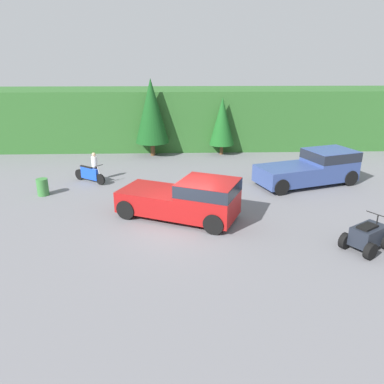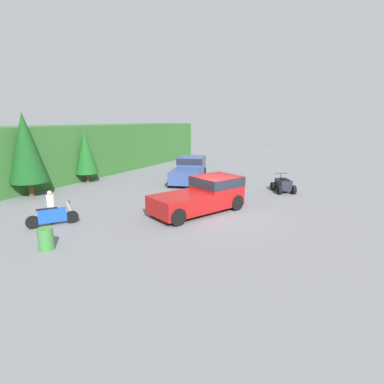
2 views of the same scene
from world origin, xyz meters
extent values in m
plane|color=slate|center=(0.00, 0.00, 0.00)|extent=(80.00, 80.00, 0.00)
cube|color=#2D6028|center=(0.00, 16.00, 2.22)|extent=(44.00, 6.00, 4.45)
cylinder|color=brown|center=(-2.10, 12.35, 0.49)|extent=(0.33, 0.33, 0.98)
cone|color=#144719|center=(-2.10, 12.35, 3.22)|extent=(2.40, 2.40, 4.47)
cylinder|color=brown|center=(2.95, 12.51, 0.37)|extent=(0.25, 0.25, 0.74)
cone|color=#19561E|center=(2.95, 12.51, 2.44)|extent=(1.82, 1.82, 3.39)
cube|color=maroon|center=(1.03, 0.39, 1.05)|extent=(3.02, 2.92, 1.63)
cube|color=#1E232D|center=(1.03, 0.39, 1.59)|extent=(3.04, 2.95, 0.52)
cube|color=maroon|center=(-1.35, 1.45, 0.71)|extent=(3.49, 3.13, 0.93)
cylinder|color=black|center=(1.99, 1.05, 0.43)|extent=(0.91, 0.61, 0.87)
cylinder|color=black|center=(1.18, -0.76, 0.43)|extent=(0.91, 0.61, 0.87)
cylinder|color=black|center=(-1.74, 2.71, 0.43)|extent=(0.91, 0.61, 0.87)
cylinder|color=black|center=(-2.55, 0.90, 0.43)|extent=(0.91, 0.61, 0.87)
cube|color=#334784|center=(8.35, 5.80, 1.05)|extent=(3.07, 2.84, 1.63)
cube|color=#1E232D|center=(8.35, 5.80, 1.59)|extent=(3.10, 2.86, 0.52)
cube|color=#334784|center=(5.68, 4.92, 0.71)|extent=(3.61, 3.01, 0.93)
cylinder|color=black|center=(8.70, 6.96, 0.43)|extent=(0.91, 0.54, 0.87)
cylinder|color=black|center=(9.32, 5.08, 0.43)|extent=(0.91, 0.54, 0.87)
cylinder|color=black|center=(4.44, 5.56, 0.43)|extent=(0.91, 0.54, 0.87)
cylinder|color=black|center=(5.06, 3.67, 0.43)|extent=(0.91, 0.54, 0.87)
cylinder|color=black|center=(-4.62, 5.69, 0.31)|extent=(0.57, 0.44, 0.63)
cylinder|color=black|center=(-6.02, 6.67, 0.31)|extent=(0.57, 0.44, 0.63)
cube|color=blue|center=(-5.32, 6.18, 0.52)|extent=(1.12, 0.85, 0.66)
cylinder|color=#B7B7BC|center=(-4.66, 5.72, 0.71)|extent=(0.27, 0.21, 0.76)
cylinder|color=black|center=(-4.66, 5.72, 1.10)|extent=(0.37, 0.51, 0.04)
cube|color=black|center=(-5.49, 6.30, 0.88)|extent=(0.83, 0.64, 0.06)
cylinder|color=black|center=(6.97, -1.51, 0.30)|extent=(0.63, 0.51, 0.61)
cylinder|color=black|center=(5.97, -2.16, 0.30)|extent=(0.63, 0.51, 0.61)
cylinder|color=black|center=(6.50, -2.99, 0.30)|extent=(0.63, 0.51, 0.61)
cube|color=#1E232D|center=(6.74, -2.25, 0.57)|extent=(1.53, 1.37, 0.68)
cylinder|color=black|center=(7.15, -1.98, 1.08)|extent=(0.07, 0.07, 0.35)
cylinder|color=black|center=(7.15, -1.98, 1.26)|extent=(0.54, 0.80, 0.04)
cube|color=black|center=(6.62, -2.32, 0.95)|extent=(0.88, 0.79, 0.08)
cylinder|color=brown|center=(-5.00, 6.61, 0.41)|extent=(0.24, 0.24, 0.81)
cylinder|color=brown|center=(-5.13, 6.48, 0.41)|extent=(0.24, 0.24, 0.81)
cylinder|color=white|center=(-5.06, 6.55, 1.12)|extent=(0.48, 0.48, 0.61)
sphere|color=tan|center=(-5.06, 6.55, 1.53)|extent=(0.31, 0.31, 0.22)
cylinder|color=#387A38|center=(-7.27, 4.10, 0.44)|extent=(0.58, 0.58, 0.88)
camera|label=1|loc=(-0.20, -14.45, 6.72)|focal=35.00mm
camera|label=2|loc=(-14.31, -5.97, 4.98)|focal=28.00mm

